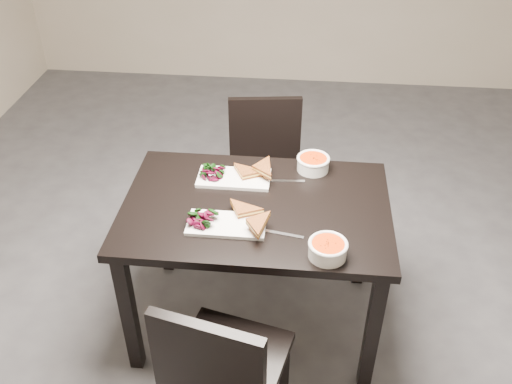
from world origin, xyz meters
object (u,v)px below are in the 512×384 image
plate_near (227,224)px  soup_bowl_near (328,248)px  chair_far (266,164)px  plate_far (234,178)px  soup_bowl_far (313,163)px  chair_near (221,369)px  table (256,222)px

plate_near → soup_bowl_near: bearing=-19.0°
chair_far → plate_far: 0.63m
plate_far → soup_bowl_far: bearing=18.5°
chair_far → plate_far: bearing=-108.1°
plate_near → soup_bowl_near: size_ratio=2.11×
chair_near → soup_bowl_near: 0.62m
chair_far → soup_bowl_far: (0.27, -0.44, 0.31)m
table → soup_bowl_far: size_ratio=7.45×
table → chair_far: size_ratio=1.41×
table → soup_bowl_near: size_ratio=7.55×
table → plate_far: size_ratio=3.49×
table → plate_far: (-0.12, 0.19, 0.11)m
soup_bowl_far → table: bearing=-128.6°
plate_near → plate_far: same height
chair_far → soup_bowl_near: (0.33, -1.06, 0.31)m
chair_near → plate_near: bearing=108.6°
table → plate_far: 0.25m
chair_far → plate_near: size_ratio=2.54×
chair_near → chair_far: (0.04, 1.43, 0.00)m
plate_far → chair_near: bearing=-86.0°
plate_far → soup_bowl_far: (0.37, 0.12, 0.03)m
table → chair_near: chair_near is taller
chair_near → chair_far: same height
soup_bowl_near → plate_far: soup_bowl_near is taller
soup_bowl_near → soup_bowl_far: (-0.07, 0.62, 0.00)m
chair_near → soup_bowl_far: chair_near is taller
plate_near → plate_far: 0.35m
plate_far → table: bearing=-56.2°
soup_bowl_far → chair_far: bearing=121.3°
plate_near → chair_near: bearing=-84.9°
chair_far → soup_bowl_far: bearing=-66.1°
table → plate_near: 0.22m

